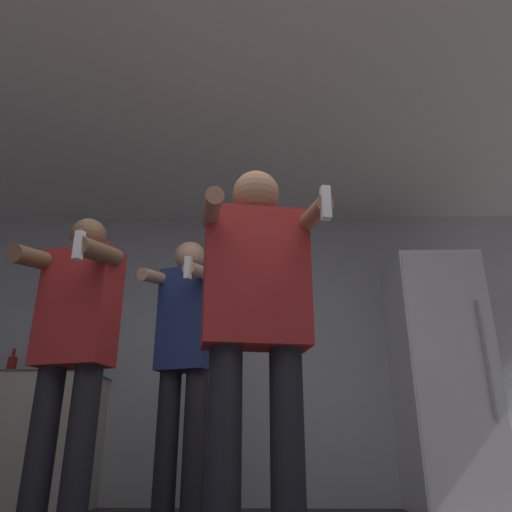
{
  "coord_description": "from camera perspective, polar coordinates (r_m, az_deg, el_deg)",
  "views": [
    {
      "loc": [
        0.17,
        -1.2,
        0.42
      ],
      "look_at": [
        0.11,
        0.89,
        1.24
      ],
      "focal_mm": 35.0,
      "sensor_mm": 36.0,
      "label": 1
    }
  ],
  "objects": [
    {
      "name": "bottle_short_whiskey",
      "position": [
        4.63,
        -21.93,
        -11.13
      ],
      "size": [
        0.08,
        0.08,
        0.32
      ],
      "color": "#194723",
      "rests_on": "counter"
    },
    {
      "name": "person_woman_foreground",
      "position": [
        2.16,
        0.04,
        -6.73
      ],
      "size": [
        0.57,
        0.57,
        1.67
      ],
      "color": "black",
      "rests_on": "ground_plane"
    },
    {
      "name": "bottle_amber_bourbon",
      "position": [
        4.52,
        -18.18,
        -11.17
      ],
      "size": [
        0.07,
        0.07,
        0.37
      ],
      "color": "silver",
      "rests_on": "counter"
    },
    {
      "name": "bottle_clear_vodka",
      "position": [
        4.55,
        -19.4,
        -11.66
      ],
      "size": [
        0.07,
        0.07,
        0.25
      ],
      "color": "#563314",
      "rests_on": "counter"
    },
    {
      "name": "bottle_red_label",
      "position": [
        4.79,
        -26.15,
        -11.19
      ],
      "size": [
        0.08,
        0.08,
        0.24
      ],
      "color": "maroon",
      "rests_on": "counter"
    },
    {
      "name": "person_spectator_back",
      "position": [
        3.24,
        -8.18,
        -11.09
      ],
      "size": [
        0.49,
        0.52,
        1.76
      ],
      "color": "black",
      "rests_on": "ground_plane"
    },
    {
      "name": "counter",
      "position": [
        4.57,
        -25.13,
        -18.52
      ],
      "size": [
        1.13,
        0.64,
        1.01
      ],
      "color": "#BCB29E",
      "rests_on": "ground_plane"
    },
    {
      "name": "ceiling_slab",
      "position": [
        3.55,
        -1.48,
        15.94
      ],
      "size": [
        7.0,
        3.74,
        0.05
      ],
      "color": "silver",
      "rests_on": "wall_back"
    },
    {
      "name": "wall_back",
      "position": [
        4.54,
        -0.49,
        -10.6
      ],
      "size": [
        7.0,
        0.06,
        2.55
      ],
      "color": "#B2B7BC",
      "rests_on": "ground_plane"
    },
    {
      "name": "refrigerator",
      "position": [
        4.32,
        20.49,
        -12.99
      ],
      "size": [
        0.65,
        0.76,
        1.92
      ],
      "color": "white",
      "rests_on": "ground_plane"
    },
    {
      "name": "person_man_side",
      "position": [
        2.68,
        -20.18,
        -9.28
      ],
      "size": [
        0.52,
        0.51,
        1.61
      ],
      "color": "black",
      "rests_on": "ground_plane"
    }
  ]
}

